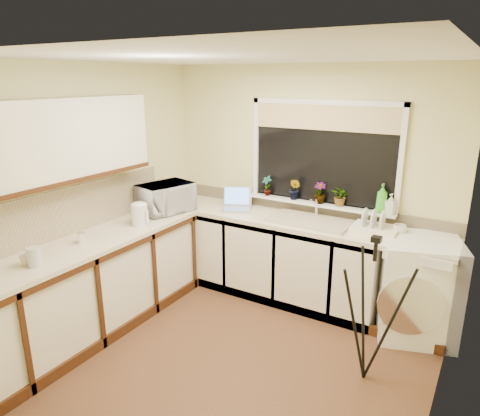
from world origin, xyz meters
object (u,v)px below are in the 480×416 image
at_px(washing_machine, 418,288).
at_px(plant_c, 320,193).
at_px(kettle, 140,215).
at_px(soap_bottle_green, 382,198).
at_px(plant_d, 341,196).
at_px(microwave, 166,198).
at_px(cup_back, 399,230).
at_px(laptop, 237,203).
at_px(glass_jug, 34,257).
at_px(soap_bottle_clear, 391,204).
at_px(plant_a, 267,186).
at_px(dish_rack, 375,230).
at_px(cup_left, 26,260).
at_px(steel_jar, 82,238).
at_px(plant_b, 295,189).
at_px(tripod, 370,311).

xyz_separation_m(washing_machine, plant_c, (-1.08, 0.25, 0.70)).
distance_m(kettle, soap_bottle_green, 2.37).
bearing_deg(plant_d, plant_c, -175.92).
height_order(washing_machine, plant_d, plant_d).
xyz_separation_m(microwave, cup_back, (2.35, 0.54, -0.11)).
distance_m(laptop, kettle, 1.12).
bearing_deg(glass_jug, washing_machine, 39.44).
bearing_deg(plant_d, soap_bottle_clear, -1.90).
relative_size(plant_a, plant_d, 1.10).
relative_size(plant_a, soap_bottle_green, 0.78).
bearing_deg(cup_back, plant_d, 166.18).
distance_m(dish_rack, soap_bottle_clear, 0.30).
distance_m(dish_rack, plant_c, 0.71).
bearing_deg(washing_machine, plant_d, 144.61).
relative_size(washing_machine, glass_jug, 6.02).
height_order(washing_machine, dish_rack, dish_rack).
height_order(glass_jug, cup_left, glass_jug).
bearing_deg(laptop, soap_bottle_clear, -18.50).
bearing_deg(dish_rack, plant_d, 152.41).
xyz_separation_m(glass_jug, plant_a, (0.82, 2.31, 0.18)).
distance_m(steel_jar, soap_bottle_clear, 2.88).
xyz_separation_m(plant_a, cup_back, (1.46, -0.13, -0.21)).
xyz_separation_m(glass_jug, cup_back, (2.28, 2.18, -0.03)).
bearing_deg(plant_b, steel_jar, -124.73).
relative_size(washing_machine, tripod, 0.77).
height_order(tripod, cup_left, tripod).
height_order(plant_c, soap_bottle_clear, plant_c).
height_order(microwave, soap_bottle_clear, soap_bottle_clear).
distance_m(plant_d, cup_back, 0.67).
bearing_deg(laptop, kettle, -142.85).
xyz_separation_m(tripod, glass_jug, (-2.30, -1.19, 0.38)).
bearing_deg(kettle, soap_bottle_clear, 28.46).
distance_m(kettle, plant_d, 2.03).
bearing_deg(steel_jar, plant_c, 49.84).
bearing_deg(laptop, tripod, -53.04).
bearing_deg(cup_left, steel_jar, 89.99).
bearing_deg(plant_b, soap_bottle_clear, 0.48).
distance_m(kettle, cup_left, 1.18).
relative_size(microwave, plant_a, 2.53).
xyz_separation_m(laptop, plant_a, (0.29, 0.17, 0.20)).
bearing_deg(plant_c, laptop, -168.90).
bearing_deg(washing_machine, plant_b, 151.78).
bearing_deg(dish_rack, soap_bottle_clear, 66.63).
height_order(tripod, soap_bottle_clear, soap_bottle_clear).
bearing_deg(plant_c, steel_jar, -130.16).
distance_m(dish_rack, plant_d, 0.52).
relative_size(plant_a, soap_bottle_clear, 1.12).
bearing_deg(soap_bottle_green, steel_jar, -140.16).
distance_m(washing_machine, cup_left, 3.37).
distance_m(microwave, cup_left, 1.67).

